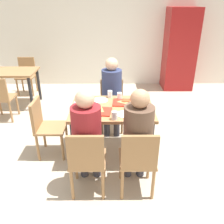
% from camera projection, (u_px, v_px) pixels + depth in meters
% --- Properties ---
extents(ground_plane, '(10.00, 10.00, 0.02)m').
position_uv_depth(ground_plane, '(112.00, 153.00, 3.48)').
color(ground_plane, '#B7A893').
extents(back_wall, '(10.00, 0.10, 2.80)m').
position_uv_depth(back_wall, '(111.00, 29.00, 5.75)').
color(back_wall, silver).
rests_on(back_wall, ground_plane).
extents(main_table, '(1.10, 0.84, 0.74)m').
position_uv_depth(main_table, '(112.00, 114.00, 3.19)').
color(main_table, '#9E7247').
rests_on(main_table, ground_plane).
extents(chair_near_left, '(0.40, 0.40, 0.84)m').
position_uv_depth(chair_near_left, '(87.00, 159.00, 2.54)').
color(chair_near_left, '#9E7247').
rests_on(chair_near_left, ground_plane).
extents(chair_near_right, '(0.40, 0.40, 0.84)m').
position_uv_depth(chair_near_right, '(138.00, 159.00, 2.54)').
color(chair_near_right, '#9E7247').
rests_on(chair_near_right, ground_plane).
extents(chair_far_side, '(0.40, 0.40, 0.84)m').
position_uv_depth(chair_far_side, '(112.00, 101.00, 3.98)').
color(chair_far_side, '#9E7247').
rests_on(chair_far_side, ground_plane).
extents(chair_left_end, '(0.40, 0.40, 0.84)m').
position_uv_depth(chair_left_end, '(45.00, 124.00, 3.25)').
color(chair_left_end, '#9E7247').
rests_on(chair_left_end, ground_plane).
extents(person_in_red, '(0.32, 0.42, 1.25)m').
position_uv_depth(person_in_red, '(87.00, 133.00, 2.56)').
color(person_in_red, '#383842').
rests_on(person_in_red, ground_plane).
extents(person_in_brown_jacket, '(0.32, 0.42, 1.25)m').
position_uv_depth(person_in_brown_jacket, '(138.00, 133.00, 2.56)').
color(person_in_brown_jacket, '#383842').
rests_on(person_in_brown_jacket, ground_plane).
extents(person_far_side, '(0.32, 0.42, 1.25)m').
position_uv_depth(person_far_side, '(112.00, 90.00, 3.75)').
color(person_far_side, '#383842').
rests_on(person_far_side, ground_plane).
extents(tray_red_near, '(0.39, 0.31, 0.02)m').
position_uv_depth(tray_red_near, '(97.00, 111.00, 3.01)').
color(tray_red_near, red).
rests_on(tray_red_near, main_table).
extents(tray_red_far, '(0.38, 0.28, 0.02)m').
position_uv_depth(tray_red_far, '(126.00, 103.00, 3.26)').
color(tray_red_far, red).
rests_on(tray_red_far, main_table).
extents(paper_plate_center, '(0.22, 0.22, 0.01)m').
position_uv_depth(paper_plate_center, '(100.00, 100.00, 3.36)').
color(paper_plate_center, white).
rests_on(paper_plate_center, main_table).
extents(paper_plate_near_edge, '(0.22, 0.22, 0.01)m').
position_uv_depth(paper_plate_near_edge, '(125.00, 114.00, 2.94)').
color(paper_plate_near_edge, white).
rests_on(paper_plate_near_edge, main_table).
extents(pizza_slice_a, '(0.23, 0.23, 0.02)m').
position_uv_depth(pizza_slice_a, '(96.00, 109.00, 3.03)').
color(pizza_slice_a, tan).
rests_on(pizza_slice_a, tray_red_near).
extents(pizza_slice_b, '(0.19, 0.14, 0.02)m').
position_uv_depth(pizza_slice_b, '(126.00, 101.00, 3.28)').
color(pizza_slice_b, '#DBAD60').
rests_on(pizza_slice_b, tray_red_far).
extents(plastic_cup_a, '(0.07, 0.07, 0.10)m').
position_uv_depth(plastic_cup_a, '(110.00, 94.00, 3.45)').
color(plastic_cup_a, white).
rests_on(plastic_cup_a, main_table).
extents(plastic_cup_b, '(0.07, 0.07, 0.10)m').
position_uv_depth(plastic_cup_b, '(115.00, 115.00, 2.81)').
color(plastic_cup_b, white).
rests_on(plastic_cup_b, main_table).
extents(plastic_cup_c, '(0.07, 0.07, 0.10)m').
position_uv_depth(plastic_cup_c, '(79.00, 102.00, 3.18)').
color(plastic_cup_c, white).
rests_on(plastic_cup_c, main_table).
extents(plastic_cup_d, '(0.07, 0.07, 0.10)m').
position_uv_depth(plastic_cup_d, '(120.00, 96.00, 3.38)').
color(plastic_cup_d, white).
rests_on(plastic_cup_d, main_table).
extents(soda_can, '(0.07, 0.07, 0.12)m').
position_uv_depth(soda_can, '(147.00, 102.00, 3.15)').
color(soda_can, '#B7BCC6').
rests_on(soda_can, main_table).
extents(condiment_bottle, '(0.06, 0.06, 0.16)m').
position_uv_depth(condiment_bottle, '(87.00, 95.00, 3.32)').
color(condiment_bottle, red).
rests_on(condiment_bottle, main_table).
extents(foil_bundle, '(0.10, 0.10, 0.10)m').
position_uv_depth(foil_bundle, '(77.00, 104.00, 3.11)').
color(foil_bundle, silver).
rests_on(foil_bundle, main_table).
extents(drink_fridge, '(0.70, 0.60, 1.90)m').
position_uv_depth(drink_fridge, '(180.00, 50.00, 5.64)').
color(drink_fridge, maroon).
rests_on(drink_fridge, ground_plane).
extents(background_table, '(0.90, 0.70, 0.74)m').
position_uv_depth(background_table, '(14.00, 77.00, 4.80)').
color(background_table, '#9E7247').
rests_on(background_table, ground_plane).
extents(background_chair_near, '(0.40, 0.40, 0.84)m').
position_uv_depth(background_chair_near, '(0.00, 96.00, 4.19)').
color(background_chair_near, '#9E7247').
rests_on(background_chair_near, ground_plane).
extents(background_chair_far, '(0.40, 0.40, 0.84)m').
position_uv_depth(background_chair_far, '(27.00, 73.00, 5.52)').
color(background_chair_far, '#9E7247').
rests_on(background_chair_far, ground_plane).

